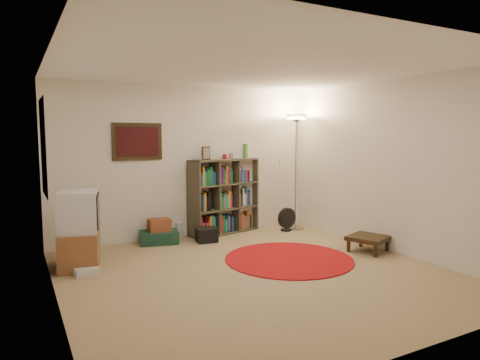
{
  "coord_description": "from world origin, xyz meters",
  "views": [
    {
      "loc": [
        -2.59,
        -4.44,
        1.7
      ],
      "look_at": [
        0.1,
        0.6,
        1.1
      ],
      "focal_mm": 32.0,
      "sensor_mm": 36.0,
      "label": 1
    }
  ],
  "objects_px": {
    "side_table": "(368,239)",
    "suitcase": "(159,237)",
    "bookshelf": "(223,197)",
    "floor_fan": "(287,219)",
    "floor_lamp": "(296,135)",
    "tv_stand": "(79,231)"
  },
  "relations": [
    {
      "from": "side_table",
      "to": "suitcase",
      "type": "bearing_deg",
      "value": 143.07
    },
    {
      "from": "bookshelf",
      "to": "floor_fan",
      "type": "height_order",
      "value": "bookshelf"
    },
    {
      "from": "bookshelf",
      "to": "floor_lamp",
      "type": "xyz_separation_m",
      "value": [
        1.3,
        -0.32,
        1.09
      ]
    },
    {
      "from": "floor_lamp",
      "to": "suitcase",
      "type": "height_order",
      "value": "floor_lamp"
    },
    {
      "from": "bookshelf",
      "to": "floor_fan",
      "type": "xyz_separation_m",
      "value": [
        1.07,
        -0.4,
        -0.42
      ]
    },
    {
      "from": "tv_stand",
      "to": "suitcase",
      "type": "bearing_deg",
      "value": 41.73
    },
    {
      "from": "bookshelf",
      "to": "floor_fan",
      "type": "bearing_deg",
      "value": -33.12
    },
    {
      "from": "floor_lamp",
      "to": "suitcase",
      "type": "relative_size",
      "value": 3.1
    },
    {
      "from": "bookshelf",
      "to": "tv_stand",
      "type": "distance_m",
      "value": 2.63
    },
    {
      "from": "bookshelf",
      "to": "side_table",
      "type": "xyz_separation_m",
      "value": [
        1.34,
        -2.09,
        -0.43
      ]
    },
    {
      "from": "bookshelf",
      "to": "side_table",
      "type": "bearing_deg",
      "value": -69.95
    },
    {
      "from": "bookshelf",
      "to": "suitcase",
      "type": "relative_size",
      "value": 2.33
    },
    {
      "from": "floor_fan",
      "to": "floor_lamp",
      "type": "bearing_deg",
      "value": 9.64
    },
    {
      "from": "floor_lamp",
      "to": "bookshelf",
      "type": "bearing_deg",
      "value": 166.03
    },
    {
      "from": "floor_lamp",
      "to": "floor_fan",
      "type": "height_order",
      "value": "floor_lamp"
    },
    {
      "from": "tv_stand",
      "to": "side_table",
      "type": "height_order",
      "value": "tv_stand"
    },
    {
      "from": "suitcase",
      "to": "tv_stand",
      "type": "bearing_deg",
      "value": -137.47
    },
    {
      "from": "suitcase",
      "to": "floor_lamp",
      "type": "bearing_deg",
      "value": 10.05
    },
    {
      "from": "suitcase",
      "to": "side_table",
      "type": "xyz_separation_m",
      "value": [
        2.55,
        -1.92,
        0.1
      ]
    },
    {
      "from": "floor_fan",
      "to": "tv_stand",
      "type": "xyz_separation_m",
      "value": [
        -3.54,
        -0.48,
        0.27
      ]
    },
    {
      "from": "bookshelf",
      "to": "tv_stand",
      "type": "height_order",
      "value": "bookshelf"
    },
    {
      "from": "tv_stand",
      "to": "suitcase",
      "type": "distance_m",
      "value": 1.5
    }
  ]
}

